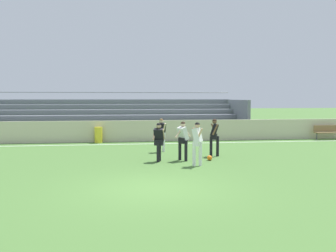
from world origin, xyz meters
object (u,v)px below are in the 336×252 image
player_dark_wide_left (214,134)px  player_dark_wide_right (159,139)px  soccer_ball (210,158)px  bleacher_stand (112,117)px  player_white_challenging (183,137)px  player_dark_pressing_high (161,132)px  trash_bin (98,135)px  bench_centre_sideline (328,131)px  player_white_deep_cover (197,140)px

player_dark_wide_left → player_dark_wide_right: (-2.66, -1.06, -0.07)m
player_dark_wide_left → soccer_ball: player_dark_wide_left is taller
bleacher_stand → player_dark_wide_left: size_ratio=10.60×
bleacher_stand → player_dark_wide_right: bleacher_stand is taller
player_white_challenging → player_dark_pressing_high: bearing=103.0°
trash_bin → player_dark_pressing_high: player_dark_pressing_high is taller
bench_centre_sideline → player_white_deep_cover: player_white_deep_cover is taller
soccer_ball → player_dark_pressing_high: bearing=122.3°
player_white_challenging → soccer_ball: size_ratio=7.55×
player_white_challenging → soccer_ball: (1.13, -0.11, -0.88)m
player_dark_pressing_high → player_white_challenging: bearing=-77.0°
bench_centre_sideline → player_white_deep_cover: bearing=-142.3°
player_white_deep_cover → player_dark_wide_left: bearing=60.2°
bleacher_stand → bench_centre_sideline: bearing=-15.8°
bench_centre_sideline → player_dark_wide_left: bearing=-147.6°
player_white_challenging → player_dark_wide_left: (1.62, 0.98, 0.03)m
bleacher_stand → bench_centre_sideline: bleacher_stand is taller
player_dark_wide_left → soccer_ball: size_ratio=7.74×
bleacher_stand → bench_centre_sideline: (13.65, -3.86, -0.78)m
trash_bin → player_dark_wide_left: player_dark_wide_left is taller
bleacher_stand → player_dark_wide_right: 10.79m
player_dark_wide_right → soccer_ball: bearing=-0.8°
bleacher_stand → trash_bin: 3.82m
bench_centre_sideline → player_dark_wide_right: (-11.58, -6.72, 0.40)m
player_white_challenging → player_dark_wide_right: (-1.03, -0.08, -0.04)m
player_white_challenging → player_dark_wide_left: size_ratio=0.97×
bleacher_stand → trash_bin: bearing=-101.4°
bench_centre_sideline → player_white_challenging: 12.47m
player_white_challenging → soccer_ball: 1.44m
player_dark_pressing_high → trash_bin: bearing=127.5°
player_dark_pressing_high → player_dark_wide_right: player_dark_pressing_high is taller
player_white_challenging → trash_bin: bearing=119.3°
bench_centre_sideline → trash_bin: size_ratio=1.92×
player_white_deep_cover → player_white_challenging: 1.31m
bleacher_stand → player_dark_pressing_high: size_ratio=10.98×
trash_bin → soccer_ball: bearing=-54.5°
player_dark_wide_right → soccer_ball: player_dark_wide_right is taller
player_white_challenging → player_dark_wide_right: 1.04m
soccer_ball → player_white_challenging: bearing=174.3°
bench_centre_sideline → trash_bin: 14.39m
trash_bin → player_dark_wide_left: size_ratio=0.55×
soccer_ball → bench_centre_sideline: bearing=35.6°
player_white_deep_cover → player_dark_wide_left: 2.58m
trash_bin → player_dark_pressing_high: bearing=-52.5°
player_white_deep_cover → soccer_ball: size_ratio=7.77×
player_dark_pressing_high → bench_centre_sideline: bearing=19.7°
player_dark_pressing_high → soccer_ball: player_dark_pressing_high is taller
bleacher_stand → player_dark_wide_left: bleacher_stand is taller
player_white_deep_cover → player_dark_pressing_high: size_ratio=1.04×
bench_centre_sideline → player_dark_pressing_high: 11.85m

